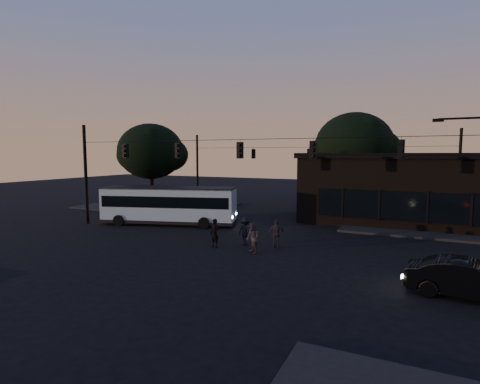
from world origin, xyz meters
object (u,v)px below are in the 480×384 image
at_px(pedestrian_a, 215,233).
at_px(pedestrian_d, 245,231).
at_px(building, 406,187).
at_px(pedestrian_c, 277,234).
at_px(bus, 169,203).
at_px(car, 470,280).
at_px(pedestrian_b, 253,238).

height_order(pedestrian_a, pedestrian_d, pedestrian_d).
bearing_deg(pedestrian_d, pedestrian_a, 56.72).
bearing_deg(pedestrian_a, building, 67.08).
bearing_deg(building, pedestrian_c, -116.03).
height_order(pedestrian_a, pedestrian_c, pedestrian_a).
xyz_separation_m(bus, pedestrian_c, (9.82, -3.25, -0.78)).
distance_m(bus, pedestrian_c, 10.37).
distance_m(bus, car, 20.21).
relative_size(car, pedestrian_c, 2.66).
relative_size(pedestrian_b, pedestrian_c, 1.01).
height_order(pedestrian_b, pedestrian_c, pedestrian_b).
distance_m(building, bus, 18.77).
distance_m(building, car, 17.26).
bearing_deg(pedestrian_d, car, 175.19).
relative_size(car, pedestrian_b, 2.64).
relative_size(building, pedestrian_c, 9.42).
height_order(car, pedestrian_a, pedestrian_a).
relative_size(bus, pedestrian_c, 6.35).
distance_m(building, pedestrian_c, 14.42).
distance_m(pedestrian_b, pedestrian_c, 1.83).
bearing_deg(pedestrian_c, pedestrian_d, -0.33).
distance_m(bus, pedestrian_b, 10.32).
xyz_separation_m(pedestrian_a, pedestrian_b, (2.48, -0.26, 0.00)).
distance_m(building, pedestrian_b, 16.24).
bearing_deg(building, pedestrian_b, -115.92).
bearing_deg(car, building, 14.92).
relative_size(car, pedestrian_d, 2.63).
bearing_deg(pedestrian_c, pedestrian_b, 59.28).
bearing_deg(pedestrian_b, pedestrian_c, 108.49).
xyz_separation_m(building, pedestrian_d, (-8.15, -13.02, -1.88)).
xyz_separation_m(building, pedestrian_b, (-7.05, -14.51, -1.89)).
bearing_deg(pedestrian_c, bus, -23.96).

